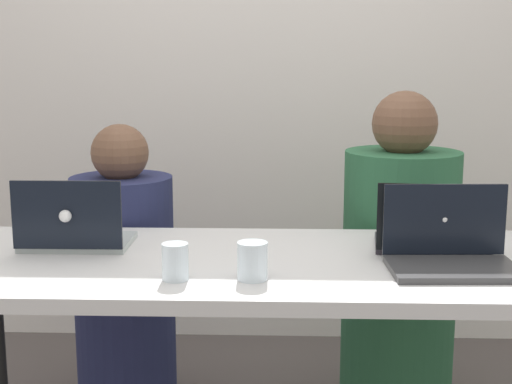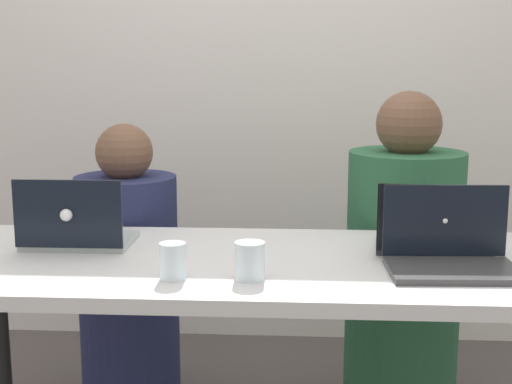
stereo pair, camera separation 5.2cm
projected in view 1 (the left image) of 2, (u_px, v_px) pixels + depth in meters
The scene contains 9 objects.
back_wall at pixel (265, 88), 3.24m from camera, with size 4.94×0.10×2.34m, color silver.
desk at pixel (255, 279), 2.05m from camera, with size 1.90×0.74×0.74m.
person_on_left at pixel (124, 283), 2.66m from camera, with size 0.45×0.45×1.07m.
person_on_right at pixel (399, 272), 2.62m from camera, with size 0.44×0.44×1.19m.
laptop_back_left at pixel (75, 233), 2.14m from camera, with size 0.32×0.26×0.22m.
laptop_front_right at pixel (451, 251), 1.93m from camera, with size 0.35×0.26×0.22m.
laptop_back_right at pixel (432, 236), 2.11m from camera, with size 0.35×0.27×0.21m.
water_glass_center at pixel (251, 263), 1.84m from camera, with size 0.08×0.08×0.10m.
water_glass_left at pixel (175, 264), 1.83m from camera, with size 0.07×0.07×0.10m.
Camera 1 is at (0.07, -1.97, 1.30)m, focal length 50.00 mm.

